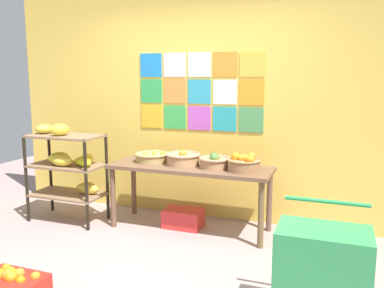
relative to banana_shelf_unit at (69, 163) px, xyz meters
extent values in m
plane|color=gray|center=(1.35, -0.92, -0.68)|extent=(9.22, 9.22, 0.00)
cube|color=#E8BF4C|center=(1.35, 0.71, 0.80)|extent=(4.93, 0.06, 2.96)
cube|color=#1E7DD4|center=(0.74, 0.68, 1.13)|extent=(0.28, 0.01, 0.28)
cube|color=silver|center=(1.05, 0.68, 1.13)|extent=(0.28, 0.01, 0.28)
cube|color=silver|center=(1.36, 0.68, 1.13)|extent=(0.28, 0.01, 0.28)
cube|color=orange|center=(1.67, 0.68, 1.13)|extent=(0.28, 0.01, 0.28)
cube|color=gold|center=(1.98, 0.68, 1.13)|extent=(0.28, 0.01, 0.28)
cube|color=green|center=(0.74, 0.68, 0.82)|extent=(0.28, 0.01, 0.28)
cube|color=orange|center=(1.05, 0.68, 0.82)|extent=(0.28, 0.01, 0.28)
cube|color=teal|center=(1.36, 0.68, 0.82)|extent=(0.28, 0.01, 0.28)
cube|color=white|center=(1.67, 0.68, 0.82)|extent=(0.28, 0.01, 0.28)
cube|color=orange|center=(1.98, 0.68, 0.82)|extent=(0.28, 0.01, 0.28)
cube|color=gold|center=(0.74, 0.68, 0.51)|extent=(0.28, 0.01, 0.28)
cube|color=green|center=(1.05, 0.68, 0.51)|extent=(0.28, 0.01, 0.28)
cube|color=#B14EC0|center=(1.36, 0.68, 0.51)|extent=(0.28, 0.01, 0.28)
cube|color=teal|center=(1.67, 0.68, 0.51)|extent=(0.28, 0.01, 0.28)
cube|color=#499356|center=(1.98, 0.68, 0.51)|extent=(0.28, 0.01, 0.28)
cylinder|color=black|center=(-0.44, -0.21, -0.17)|extent=(0.04, 0.04, 1.01)
cylinder|color=black|center=(0.38, -0.21, -0.17)|extent=(0.04, 0.04, 1.01)
cylinder|color=black|center=(-0.44, 0.20, -0.17)|extent=(0.04, 0.04, 1.01)
cylinder|color=black|center=(0.38, 0.20, -0.17)|extent=(0.04, 0.04, 1.01)
cube|color=#826347|center=(-0.03, -0.01, -0.37)|extent=(0.85, 0.45, 0.03)
ellipsoid|color=yellow|center=(0.21, 0.05, -0.29)|extent=(0.30, 0.13, 0.13)
ellipsoid|color=yellow|center=(0.17, 0.09, -0.29)|extent=(0.24, 0.24, 0.13)
cube|color=#826347|center=(-0.03, -0.01, -0.03)|extent=(0.85, 0.45, 0.02)
ellipsoid|color=yellow|center=(0.15, 0.13, 0.04)|extent=(0.22, 0.30, 0.11)
ellipsoid|color=yellow|center=(-0.13, 0.00, 0.06)|extent=(0.27, 0.26, 0.14)
ellipsoid|color=yellow|center=(-0.02, -0.10, 0.05)|extent=(0.28, 0.18, 0.13)
ellipsoid|color=yellow|center=(0.21, -0.02, 0.04)|extent=(0.32, 0.26, 0.10)
cube|color=#826347|center=(-0.03, -0.01, 0.32)|extent=(0.85, 0.45, 0.02)
ellipsoid|color=yellow|center=(-0.04, -0.07, 0.40)|extent=(0.22, 0.25, 0.14)
ellipsoid|color=gold|center=(-0.33, 0.01, 0.39)|extent=(0.26, 0.26, 0.11)
cube|color=brown|center=(1.42, 0.22, 0.01)|extent=(1.78, 0.60, 0.04)
cylinder|color=brown|center=(0.59, -0.02, -0.34)|extent=(0.06, 0.06, 0.68)
cylinder|color=brown|center=(2.25, -0.02, -0.34)|extent=(0.06, 0.06, 0.68)
cylinder|color=brown|center=(0.59, 0.47, -0.34)|extent=(0.06, 0.06, 0.68)
cylinder|color=brown|center=(2.25, 0.47, -0.34)|extent=(0.06, 0.06, 0.68)
cylinder|color=#976A43|center=(2.02, 0.19, 0.09)|extent=(0.33, 0.33, 0.11)
torus|color=olive|center=(2.02, 0.19, 0.15)|extent=(0.35, 0.35, 0.02)
sphere|color=orange|center=(2.03, 0.19, 0.17)|extent=(0.09, 0.09, 0.09)
sphere|color=orange|center=(2.00, 0.18, 0.17)|extent=(0.07, 0.07, 0.07)
sphere|color=orange|center=(2.00, 0.22, 0.16)|extent=(0.08, 0.08, 0.08)
sphere|color=orange|center=(2.10, 0.13, 0.17)|extent=(0.09, 0.09, 0.09)
sphere|color=orange|center=(1.93, 0.21, 0.17)|extent=(0.09, 0.09, 0.09)
sphere|color=orange|center=(2.08, 0.27, 0.17)|extent=(0.09, 0.09, 0.09)
cylinder|color=#AF7E57|center=(1.70, 0.23, 0.08)|extent=(0.31, 0.31, 0.10)
torus|color=tan|center=(1.70, 0.23, 0.13)|extent=(0.34, 0.34, 0.03)
sphere|color=#4D6836|center=(1.70, 0.28, 0.15)|extent=(0.07, 0.07, 0.07)
sphere|color=#4B632E|center=(1.68, 0.24, 0.16)|extent=(0.09, 0.09, 0.09)
sphere|color=#50632E|center=(1.72, 0.22, 0.14)|extent=(0.08, 0.08, 0.08)
sphere|color=#496925|center=(1.71, 0.21, 0.14)|extent=(0.08, 0.08, 0.08)
sphere|color=#3A7134|center=(1.69, 0.20, 0.15)|extent=(0.07, 0.07, 0.07)
cylinder|color=#A98C4F|center=(0.93, 0.29, 0.08)|extent=(0.37, 0.37, 0.08)
torus|color=tan|center=(0.93, 0.29, 0.12)|extent=(0.39, 0.39, 0.02)
sphere|color=#78BE37|center=(0.86, 0.26, 0.12)|extent=(0.05, 0.05, 0.05)
sphere|color=#7FCA2B|center=(0.96, 0.28, 0.13)|extent=(0.05, 0.05, 0.05)
sphere|color=#81D12E|center=(1.04, 0.33, 0.13)|extent=(0.05, 0.05, 0.05)
sphere|color=#6FCA43|center=(0.91, 0.40, 0.13)|extent=(0.05, 0.05, 0.05)
cylinder|color=tan|center=(1.33, 0.25, 0.09)|extent=(0.36, 0.36, 0.11)
torus|color=tan|center=(1.33, 0.25, 0.15)|extent=(0.38, 0.38, 0.03)
sphere|color=orange|center=(1.33, 0.25, 0.16)|extent=(0.09, 0.09, 0.09)
sphere|color=orange|center=(1.33, 0.23, 0.17)|extent=(0.08, 0.08, 0.08)
sphere|color=orange|center=(1.33, 0.24, 0.16)|extent=(0.07, 0.07, 0.07)
cube|color=red|center=(1.33, 0.24, -0.58)|extent=(0.43, 0.28, 0.21)
sphere|color=orange|center=(0.71, -1.65, -0.48)|extent=(0.09, 0.09, 0.09)
sphere|color=orange|center=(0.66, -1.64, -0.48)|extent=(0.09, 0.09, 0.09)
sphere|color=orange|center=(0.72, -1.57, -0.48)|extent=(0.08, 0.08, 0.08)
sphere|color=orange|center=(0.60, -1.64, -0.48)|extent=(0.08, 0.08, 0.08)
sphere|color=orange|center=(0.66, -1.61, -0.47)|extent=(0.10, 0.10, 0.10)
sphere|color=orange|center=(0.86, -1.57, -0.49)|extent=(0.07, 0.07, 0.07)
sphere|color=orange|center=(0.55, -1.54, -0.49)|extent=(0.08, 0.08, 0.08)
sphere|color=orange|center=(0.80, -1.65, -0.49)|extent=(0.07, 0.07, 0.07)
cube|color=#2E9150|center=(2.87, -1.17, -0.18)|extent=(0.60, 0.39, 0.39)
cylinder|color=#2E9150|center=(2.87, -0.94, 0.13)|extent=(0.57, 0.03, 0.03)
camera|label=1|loc=(2.94, -3.80, 0.98)|focal=37.84mm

